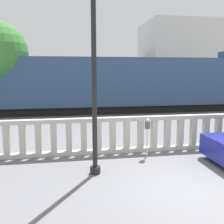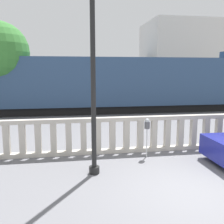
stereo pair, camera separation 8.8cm
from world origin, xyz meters
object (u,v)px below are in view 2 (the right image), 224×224
Objects in this scene: lamppost at (93,43)px; train_near at (137,84)px; train_far at (41,78)px; parking_meter at (147,126)px.

lamppost is 11.50m from train_near.
train_far is (-4.21, 23.87, -1.58)m from lamppost.
train_near is (2.09, 9.57, 0.91)m from parking_meter.
lamppost reaches higher than parking_meter.
parking_meter is 0.05× the size of train_far.
parking_meter is at bearing -102.30° from train_near.
train_far reaches higher than train_near.
train_far is at bearing 104.94° from parking_meter.
lamppost is at bearing -110.34° from train_near.
train_near is 0.76× the size of train_far.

